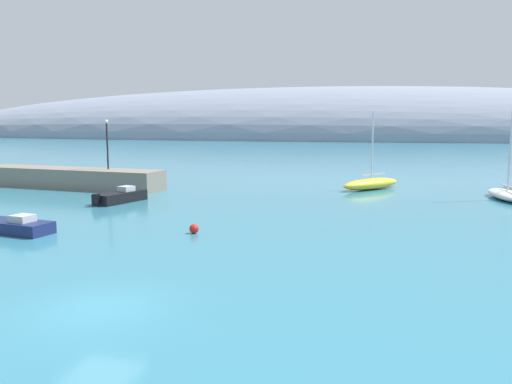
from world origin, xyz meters
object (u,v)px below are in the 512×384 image
sailboat_yellow_near_shore (371,183)px  motorboat_black_alongside_breakwater (120,197)px  mooring_buoy_red (194,229)px  harbor_lamp_post (107,139)px  sailboat_white_mid_mooring (507,194)px  motorboat_navy_foreground (14,226)px

sailboat_yellow_near_shore → motorboat_black_alongside_breakwater: (-19.33, -12.81, -0.11)m
mooring_buoy_red → harbor_lamp_post: bearing=132.5°
motorboat_black_alongside_breakwater → sailboat_white_mid_mooring: bearing=-57.3°
motorboat_black_alongside_breakwater → mooring_buoy_red: motorboat_black_alongside_breakwater is taller
sailboat_yellow_near_shore → motorboat_navy_foreground: 31.37m
sailboat_yellow_near_shore → mooring_buoy_red: 24.01m
sailboat_white_mid_mooring → mooring_buoy_red: size_ratio=17.67×
motorboat_navy_foreground → harbor_lamp_post: (-4.72, 18.63, 4.37)m
mooring_buoy_red → motorboat_navy_foreground: bearing=-167.2°
sailboat_yellow_near_shore → mooring_buoy_red: size_ratio=13.33×
sailboat_yellow_near_shore → motorboat_black_alongside_breakwater: sailboat_yellow_near_shore is taller
sailboat_white_mid_mooring → motorboat_navy_foreground: bearing=115.0°
motorboat_navy_foreground → harbor_lamp_post: bearing=112.8°
motorboat_navy_foreground → motorboat_black_alongside_breakwater: (0.43, 11.55, 0.07)m
motorboat_navy_foreground → harbor_lamp_post: harbor_lamp_post is taller
sailboat_yellow_near_shore → harbor_lamp_post: size_ratio=1.56×
harbor_lamp_post → sailboat_yellow_near_shore: bearing=13.2°
harbor_lamp_post → motorboat_navy_foreground: bearing=-75.8°
motorboat_navy_foreground → mooring_buoy_red: size_ratio=9.60×
sailboat_white_mid_mooring → motorboat_navy_foreground: 37.01m
sailboat_yellow_near_shore → motorboat_black_alongside_breakwater: bearing=-16.6°
motorboat_black_alongside_breakwater → mooring_buoy_red: (9.79, -9.23, -0.18)m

